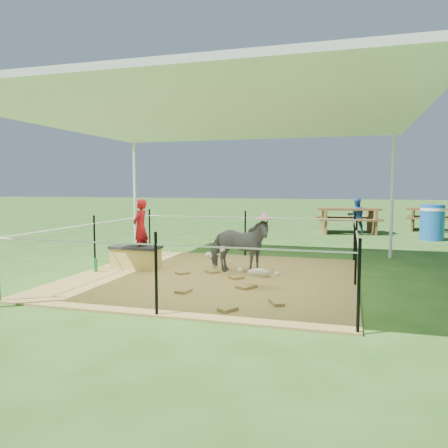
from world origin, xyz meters
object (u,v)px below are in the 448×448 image
(picnic_table_far, at_px, (436,219))
(green_bottle, at_px, (96,265))
(trash_barrel, at_px, (432,222))
(woman, at_px, (140,221))
(distant_person, at_px, (356,216))
(pony, at_px, (239,246))
(foal, at_px, (258,271))
(picnic_table_near, at_px, (348,220))
(straw_bale, at_px, (136,259))

(picnic_table_far, bearing_deg, green_bottle, -116.90)
(trash_barrel, bearing_deg, woman, -132.84)
(distant_person, bearing_deg, woman, 55.51)
(pony, height_order, distant_person, distant_person)
(foal, xyz_separation_m, trash_barrel, (3.52, 7.14, 0.22))
(picnic_table_near, xyz_separation_m, picnic_table_far, (2.88, 1.53, -0.02))
(straw_bale, xyz_separation_m, woman, (0.10, -0.00, 0.68))
(picnic_table_near, relative_size, picnic_table_far, 1.05)
(green_bottle, xyz_separation_m, foal, (2.98, -0.39, 0.14))
(green_bottle, distance_m, pony, 2.53)
(pony, xyz_separation_m, trash_barrel, (4.06, 6.18, -0.00))
(woman, xyz_separation_m, picnic_table_near, (3.56, 7.60, -0.49))
(pony, height_order, picnic_table_near, pony)
(woman, relative_size, trash_barrel, 0.99)
(woman, distance_m, distant_person, 8.48)
(distant_person, bearing_deg, foal, 72.21)
(foal, xyz_separation_m, distant_person, (1.49, 8.41, 0.29))
(foal, height_order, picnic_table_near, picnic_table_near)
(straw_bale, distance_m, distant_person, 8.53)
(picnic_table_near, bearing_deg, foal, -107.15)
(trash_barrel, height_order, distant_person, distant_person)
(woman, xyz_separation_m, pony, (1.79, 0.13, -0.39))
(trash_barrel, xyz_separation_m, picnic_table_far, (0.60, 2.82, -0.11))
(distant_person, bearing_deg, straw_bale, 54.91)
(woman, bearing_deg, picnic_table_far, 146.18)
(woman, distance_m, green_bottle, 1.09)
(woman, distance_m, picnic_table_far, 11.19)
(pony, height_order, picnic_table_far, pony)
(woman, distance_m, picnic_table_near, 8.41)
(picnic_table_far, xyz_separation_m, distant_person, (-2.63, -1.56, 0.18))
(woman, bearing_deg, foal, 71.63)
(picnic_table_far, bearing_deg, picnic_table_near, -142.48)
(trash_barrel, distance_m, picnic_table_far, 2.89)
(pony, distance_m, distant_person, 7.71)
(picnic_table_near, height_order, distant_person, distant_person)
(straw_bale, bearing_deg, trash_barrel, 46.68)
(woman, xyz_separation_m, green_bottle, (-0.65, -0.45, -0.75))
(trash_barrel, relative_size, distant_person, 0.88)
(pony, xyz_separation_m, foal, (0.54, -0.97, -0.22))
(woman, bearing_deg, distant_person, 154.66)
(woman, xyz_separation_m, trash_barrel, (5.85, 6.31, -0.39))
(woman, relative_size, distant_person, 0.87)
(woman, xyz_separation_m, foal, (2.33, -0.84, -0.61))
(woman, relative_size, foal, 1.10)
(picnic_table_far, bearing_deg, trash_barrel, -92.31)
(foal, distance_m, trash_barrel, 7.97)
(trash_barrel, bearing_deg, pony, -123.33)
(trash_barrel, xyz_separation_m, distant_person, (-2.03, 1.26, 0.07))
(straw_bale, xyz_separation_m, pony, (1.89, 0.13, 0.29))
(foal, bearing_deg, pony, 108.26)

